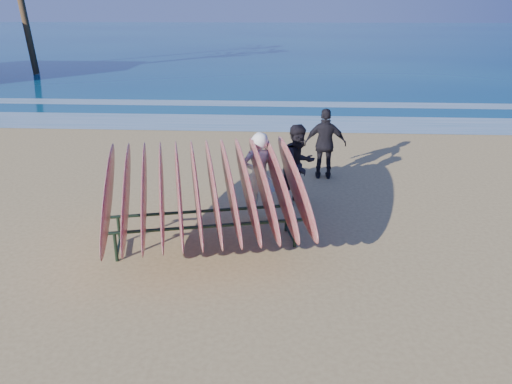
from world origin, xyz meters
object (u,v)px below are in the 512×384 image
Objects in this scene: person_dark_b at (325,144)px; surfboard_rack at (205,189)px; person_white at (259,176)px; person_dark_a at (299,165)px.

surfboard_rack is at bearing 61.78° from person_dark_b.
surfboard_rack is 1.49m from person_white.
surfboard_rack reaches higher than person_white.
surfboard_rack is 2.26× the size of person_dark_a.
person_white is 1.03× the size of person_dark_b.
person_dark_b is (2.26, 3.68, -0.20)m from surfboard_rack.
person_dark_b is (1.42, 2.47, -0.03)m from person_white.
person_dark_a is (1.60, 2.01, -0.19)m from surfboard_rack.
surfboard_rack is 4.33m from person_dark_b.
person_white is at bearing 63.40° from person_dark_b.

